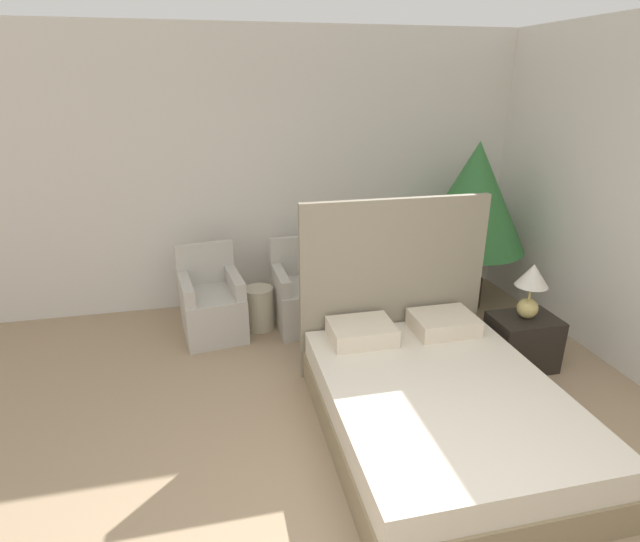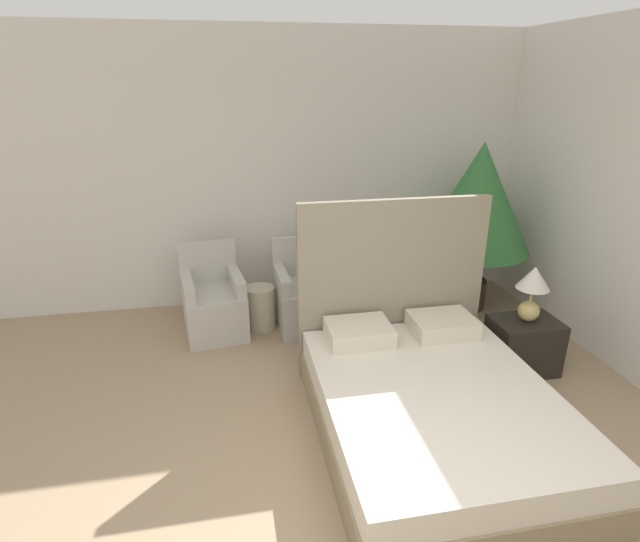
{
  "view_description": "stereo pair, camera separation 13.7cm",
  "coord_description": "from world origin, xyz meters",
  "px_view_note": "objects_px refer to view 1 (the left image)",
  "views": [
    {
      "loc": [
        -0.84,
        -1.49,
        2.39
      ],
      "look_at": [
        0.08,
        2.62,
        0.76
      ],
      "focal_mm": 28.0,
      "sensor_mm": 36.0,
      "label": 1
    },
    {
      "loc": [
        -0.71,
        -1.52,
        2.39
      ],
      "look_at": [
        0.08,
        2.62,
        0.76
      ],
      "focal_mm": 28.0,
      "sensor_mm": 36.0,
      "label": 2
    }
  ],
  "objects_px": {
    "armchair_near_window_right": "(304,299)",
    "table_lamp": "(531,284)",
    "bed": "(434,396)",
    "nightstand": "(522,342)",
    "potted_palm": "(474,199)",
    "side_table": "(259,308)",
    "armchair_near_window_left": "(212,307)"
  },
  "relations": [
    {
      "from": "bed",
      "to": "armchair_near_window_right",
      "type": "distance_m",
      "value": 1.93
    },
    {
      "from": "bed",
      "to": "potted_palm",
      "type": "relative_size",
      "value": 1.12
    },
    {
      "from": "armchair_near_window_right",
      "to": "table_lamp",
      "type": "xyz_separation_m",
      "value": [
        1.71,
        -1.21,
        0.5
      ]
    },
    {
      "from": "bed",
      "to": "potted_palm",
      "type": "bearing_deg",
      "value": 56.8
    },
    {
      "from": "side_table",
      "to": "nightstand",
      "type": "bearing_deg",
      "value": -29.63
    },
    {
      "from": "nightstand",
      "to": "table_lamp",
      "type": "height_order",
      "value": "table_lamp"
    },
    {
      "from": "bed",
      "to": "nightstand",
      "type": "xyz_separation_m",
      "value": [
        1.12,
        0.62,
        -0.04
      ]
    },
    {
      "from": "table_lamp",
      "to": "side_table",
      "type": "height_order",
      "value": "table_lamp"
    },
    {
      "from": "bed",
      "to": "nightstand",
      "type": "bearing_deg",
      "value": 29.12
    },
    {
      "from": "table_lamp",
      "to": "potted_palm",
      "type": "bearing_deg",
      "value": 84.23
    },
    {
      "from": "potted_palm",
      "to": "side_table",
      "type": "xyz_separation_m",
      "value": [
        -2.3,
        -0.06,
        -0.99
      ]
    },
    {
      "from": "potted_palm",
      "to": "nightstand",
      "type": "bearing_deg",
      "value": -95.93
    },
    {
      "from": "potted_palm",
      "to": "side_table",
      "type": "bearing_deg",
      "value": -178.41
    },
    {
      "from": "nightstand",
      "to": "side_table",
      "type": "bearing_deg",
      "value": 150.37
    },
    {
      "from": "bed",
      "to": "armchair_near_window_right",
      "type": "relative_size",
      "value": 2.34
    },
    {
      "from": "armchair_near_window_left",
      "to": "side_table",
      "type": "relative_size",
      "value": 1.97
    },
    {
      "from": "armchair_near_window_right",
      "to": "side_table",
      "type": "xyz_separation_m",
      "value": [
        -0.46,
        0.02,
        -0.06
      ]
    },
    {
      "from": "bed",
      "to": "armchair_near_window_left",
      "type": "relative_size",
      "value": 2.34
    },
    {
      "from": "bed",
      "to": "table_lamp",
      "type": "height_order",
      "value": "bed"
    },
    {
      "from": "armchair_near_window_left",
      "to": "armchair_near_window_right",
      "type": "xyz_separation_m",
      "value": [
        0.92,
        0.0,
        0.0
      ]
    },
    {
      "from": "armchair_near_window_right",
      "to": "nightstand",
      "type": "xyz_separation_m",
      "value": [
        1.71,
        -1.21,
        -0.05
      ]
    },
    {
      "from": "table_lamp",
      "to": "nightstand",
      "type": "bearing_deg",
      "value": -129.88
    },
    {
      "from": "table_lamp",
      "to": "side_table",
      "type": "relative_size",
      "value": 1.11
    },
    {
      "from": "armchair_near_window_right",
      "to": "nightstand",
      "type": "height_order",
      "value": "armchair_near_window_right"
    },
    {
      "from": "armchair_near_window_right",
      "to": "potted_palm",
      "type": "xyz_separation_m",
      "value": [
        1.84,
        0.08,
        0.93
      ]
    },
    {
      "from": "armchair_near_window_left",
      "to": "table_lamp",
      "type": "height_order",
      "value": "table_lamp"
    },
    {
      "from": "nightstand",
      "to": "armchair_near_window_right",
      "type": "bearing_deg",
      "value": 144.62
    },
    {
      "from": "side_table",
      "to": "armchair_near_window_right",
      "type": "bearing_deg",
      "value": -2.17
    },
    {
      "from": "potted_palm",
      "to": "nightstand",
      "type": "height_order",
      "value": "potted_palm"
    },
    {
      "from": "table_lamp",
      "to": "armchair_near_window_left",
      "type": "bearing_deg",
      "value": 155.3
    },
    {
      "from": "armchair_near_window_left",
      "to": "armchair_near_window_right",
      "type": "relative_size",
      "value": 1.0
    },
    {
      "from": "bed",
      "to": "potted_palm",
      "type": "height_order",
      "value": "potted_palm"
    }
  ]
}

